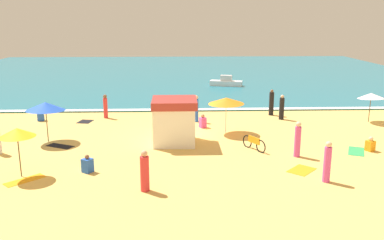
{
  "coord_description": "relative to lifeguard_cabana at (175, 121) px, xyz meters",
  "views": [
    {
      "loc": [
        -0.57,
        -24.76,
        7.02
      ],
      "look_at": [
        0.41,
        0.11,
        0.8
      ],
      "focal_mm": 38.68,
      "sensor_mm": 36.0,
      "label": 1
    }
  ],
  "objects": [
    {
      "name": "beachgoer_8",
      "position": [
        1.82,
        3.36,
        -0.93
      ],
      "size": [
        0.51,
        0.51,
        0.9
      ],
      "color": "#D84CA5",
      "rests_on": "ground_plane"
    },
    {
      "name": "beachgoer_5",
      "position": [
        7.07,
        6.69,
        -0.42
      ],
      "size": [
        0.47,
        0.47,
        1.91
      ],
      "color": "black",
      "rests_on": "ground_plane"
    },
    {
      "name": "beach_umbrella_3",
      "position": [
        -6.94,
        -4.83,
        0.75
      ],
      "size": [
        2.19,
        2.19,
        2.27
      ],
      "color": "#4C3823",
      "rests_on": "ground_plane"
    },
    {
      "name": "beach_umbrella_1",
      "position": [
        13.34,
        4.43,
        0.5
      ],
      "size": [
        2.36,
        2.37,
        2.07
      ],
      "color": "#4C3823",
      "rests_on": "ground_plane"
    },
    {
      "name": "beachgoer_10",
      "position": [
        -4.04,
        -4.4,
        -0.96
      ],
      "size": [
        0.59,
        0.59,
        0.85
      ],
      "color": "blue",
      "rests_on": "ground_plane"
    },
    {
      "name": "beach_towel_3",
      "position": [
        -6.62,
        -5.31,
        -1.31
      ],
      "size": [
        1.68,
        1.66,
        0.01
      ],
      "color": "orange",
      "rests_on": "ground_plane"
    },
    {
      "name": "beachgoer_9",
      "position": [
        -9.32,
        5.63,
        -0.96
      ],
      "size": [
        0.45,
        0.45,
        0.85
      ],
      "color": "blue",
      "rests_on": "ground_plane"
    },
    {
      "name": "beach_towel_2",
      "position": [
        9.76,
        -1.9,
        -1.31
      ],
      "size": [
        1.39,
        1.83,
        0.01
      ],
      "color": "green",
      "rests_on": "ground_plane"
    },
    {
      "name": "parked_bicycle",
      "position": [
        4.29,
        -1.4,
        -0.94
      ],
      "size": [
        0.99,
        1.59,
        0.76
      ],
      "color": "black",
      "rests_on": "ground_plane"
    },
    {
      "name": "beach_towel_0",
      "position": [
        5.98,
        -4.58,
        -1.31
      ],
      "size": [
        1.61,
        1.63,
        0.01
      ],
      "color": "orange",
      "rests_on": "ground_plane"
    },
    {
      "name": "beach_towel_1",
      "position": [
        -6.19,
        5.22,
        -1.31
      ],
      "size": [
        1.08,
        1.23,
        0.01
      ],
      "color": "black",
      "rests_on": "ground_plane"
    },
    {
      "name": "beach_umbrella_2",
      "position": [
        3.17,
        2.05,
        0.72
      ],
      "size": [
        3.01,
        3.0,
        2.26
      ],
      "color": "silver",
      "rests_on": "ground_plane"
    },
    {
      "name": "ocean_water",
      "position": [
        0.66,
        30.1,
        -1.27
      ],
      "size": [
        60.0,
        44.0,
        0.1
      ],
      "primitive_type": "cube",
      "color": "teal",
      "rests_on": "ground_plane"
    },
    {
      "name": "beachgoer_6",
      "position": [
        -4.93,
        6.27,
        -0.49
      ],
      "size": [
        0.33,
        0.33,
        1.7
      ],
      "color": "red",
      "rests_on": "ground_plane"
    },
    {
      "name": "beachgoer_1",
      "position": [
        -1.22,
        -6.65,
        -0.49
      ],
      "size": [
        0.49,
        0.49,
        1.77
      ],
      "color": "red",
      "rests_on": "ground_plane"
    },
    {
      "name": "beach_towel_4",
      "position": [
        -6.41,
        -0.34,
        -1.31
      ],
      "size": [
        1.68,
        1.26,
        0.01
      ],
      "color": "black",
      "rests_on": "ground_plane"
    },
    {
      "name": "beachgoer_0",
      "position": [
        1.47,
        4.94,
        -0.41
      ],
      "size": [
        0.41,
        0.41,
        1.84
      ],
      "color": "blue",
      "rests_on": "ground_plane"
    },
    {
      "name": "beachgoer_2",
      "position": [
        6.31,
        -2.6,
        -0.41
      ],
      "size": [
        0.43,
        0.43,
        1.86
      ],
      "color": "#D84CA5",
      "rests_on": "ground_plane"
    },
    {
      "name": "beach_umbrella_4",
      "position": [
        -7.33,
        0.59,
        0.77
      ],
      "size": [
        3.03,
        3.04,
        2.37
      ],
      "color": "#4C3823",
      "rests_on": "ground_plane"
    },
    {
      "name": "beachgoer_4",
      "position": [
        6.63,
        -5.98,
        -0.42
      ],
      "size": [
        0.41,
        0.41,
        1.85
      ],
      "color": "#D84CA5",
      "rests_on": "ground_plane"
    },
    {
      "name": "beachgoer_11",
      "position": [
        10.53,
        -1.83,
        -0.98
      ],
      "size": [
        0.53,
        0.53,
        0.8
      ],
      "color": "orange",
      "rests_on": "ground_plane"
    },
    {
      "name": "small_boat_0",
      "position": [
        5.29,
        19.51,
        -0.86
      ],
      "size": [
        3.44,
        1.84,
        1.09
      ],
      "color": "white",
      "rests_on": "ocean_water"
    },
    {
      "name": "beachgoer_7",
      "position": [
        7.5,
        5.36,
        -0.49
      ],
      "size": [
        0.34,
        0.34,
        1.76
      ],
      "color": "black",
      "rests_on": "ground_plane"
    },
    {
      "name": "ground_plane",
      "position": [
        0.66,
        2.1,
        -1.32
      ],
      "size": [
        60.0,
        60.0,
        0.0
      ],
      "primitive_type": "plane",
      "color": "#EDBC60"
    },
    {
      "name": "lifeguard_cabana",
      "position": [
        0.0,
        0.0,
        0.0
      ],
      "size": [
        2.49,
        2.47,
        2.57
      ],
      "color": "white",
      "rests_on": "ground_plane"
    },
    {
      "name": "wave_breaker_foam",
      "position": [
        0.66,
        8.4,
        -1.21
      ],
      "size": [
        57.0,
        0.7,
        0.01
      ],
      "primitive_type": "cube",
      "color": "white",
      "rests_on": "ocean_water"
    }
  ]
}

